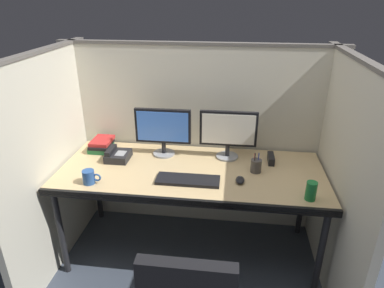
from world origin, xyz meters
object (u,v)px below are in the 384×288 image
Objects in this scene: desk at (191,176)px; pen_cup at (256,166)px; computer_mouse at (240,180)px; monitor_right at (228,132)px; keyboard_main at (188,180)px; soda_can at (311,191)px; coffee_mug at (89,177)px; book_stack at (102,144)px; red_stapler at (271,159)px; desk_phone at (117,155)px; monitor_left at (163,129)px.

desk is 0.47m from pen_cup.
monitor_right is at bearing 105.11° from computer_mouse.
monitor_right reaches higher than computer_mouse.
soda_can is (0.78, -0.12, 0.05)m from keyboard_main.
book_stack is (-0.11, 0.52, -0.00)m from coffee_mug.
red_stapler is at bearing 32.20° from keyboard_main.
coffee_mug is 0.56× the size of book_stack.
desk_phone is 0.24m from book_stack.
desk is at bearing -135.86° from monitor_right.
pen_cup is at bearing 135.33° from soda_can.
keyboard_main is 0.87m from book_stack.
desk is 8.44× the size of book_stack.
desk is 0.62m from red_stapler.
red_stapler is (0.12, 0.17, -0.02)m from pen_cup.
red_stapler is 1.35m from book_stack.
desk is 0.81m from book_stack.
desk is at bearing -160.39° from red_stapler.
monitor_right reaches higher than desk.
pen_cup is (0.21, -0.21, -0.17)m from monitor_right.
monitor_left is 1.16m from soda_can.
monitor_right is at bearing 44.14° from desk.
computer_mouse is (0.60, -0.36, -0.20)m from monitor_left.
desk_phone is 1.56× the size of soda_can.
computer_mouse is at bearing 7.93° from coffee_mug.
desk_phone is (-0.93, 0.23, 0.02)m from computer_mouse.
desk_phone reaches higher than computer_mouse.
book_stack is at bearing 179.12° from monitor_right.
book_stack is at bearing 160.82° from soda_can.
coffee_mug is (-0.65, -0.11, 0.04)m from keyboard_main.
pen_cup is at bearing -3.65° from desk_phone.
desk_phone is at bearing -174.90° from red_stapler.
soda_can reaches higher than desk_phone.
monitor_right reaches higher than keyboard_main.
pen_cup is 0.21m from red_stapler.
soda_can is 0.81× the size of red_stapler.
coffee_mug reaches higher than desk.
pen_cup is (0.46, 0.19, 0.04)m from keyboard_main.
coffee_mug is at bearing -172.07° from computer_mouse.
keyboard_main is 0.50m from pen_cup.
soda_can reaches higher than coffee_mug.
pen_cup reaches higher than computer_mouse.
coffee_mug is at bearing -170.81° from keyboard_main.
monitor_left reaches higher than computer_mouse.
monitor_left is at bearing 122.26° from keyboard_main.
keyboard_main is 0.79m from soda_can.
monitor_left is at bearing 50.84° from coffee_mug.
keyboard_main is 3.52× the size of soda_can.
pen_cup is (1.04, -0.07, 0.02)m from desk_phone.
monitor_right is 3.52× the size of soda_can.
book_stack is at bearing 102.31° from coffee_mug.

